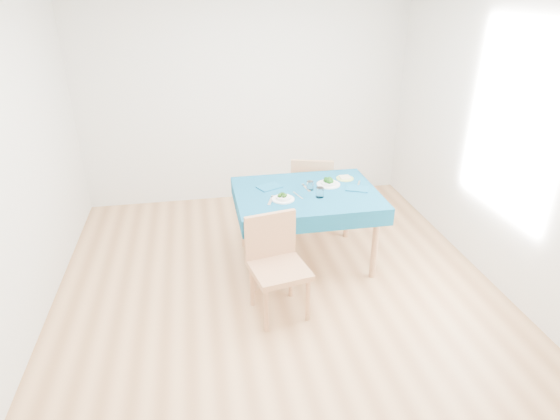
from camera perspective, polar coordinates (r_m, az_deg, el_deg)
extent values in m
cube|color=#9D6D41|center=(4.31, 0.00, -10.34)|extent=(4.00, 4.50, 0.02)
cube|color=silver|center=(5.83, -4.20, 14.01)|extent=(4.00, 0.02, 2.70)
cube|color=silver|center=(1.79, 14.01, -16.63)|extent=(4.00, 0.02, 2.70)
cube|color=silver|center=(3.87, -30.63, 4.30)|extent=(0.02, 4.50, 2.70)
cube|color=silver|center=(4.48, 26.26, 7.82)|extent=(0.02, 4.50, 2.70)
cube|color=navy|center=(4.61, 3.15, -2.11)|extent=(1.35, 1.02, 0.76)
cube|color=#AA774F|center=(3.79, -0.09, -5.70)|extent=(0.53, 0.56, 1.11)
cube|color=#AA774F|center=(5.29, 3.97, 3.95)|extent=(0.58, 0.61, 1.14)
cube|color=silver|center=(4.25, -1.14, 1.15)|extent=(0.09, 0.20, 0.00)
cube|color=silver|center=(4.37, 2.19, 1.80)|extent=(0.07, 0.18, 0.00)
cube|color=silver|center=(4.53, 3.23, 2.69)|extent=(0.05, 0.18, 0.00)
cube|color=silver|center=(4.66, 9.53, 3.06)|extent=(0.11, 0.20, 0.00)
cube|color=navy|center=(4.54, -1.30, 2.83)|extent=(0.27, 0.23, 0.01)
cube|color=navy|center=(4.56, 9.40, 2.59)|extent=(0.26, 0.23, 0.01)
cylinder|color=white|center=(4.48, 3.68, 2.99)|extent=(0.07, 0.07, 0.09)
cylinder|color=white|center=(4.33, 4.87, 2.15)|extent=(0.07, 0.07, 0.09)
cylinder|color=#B6D065|center=(4.79, 7.92, 3.84)|extent=(0.18, 0.18, 0.01)
cube|color=beige|center=(4.79, 7.93, 3.98)|extent=(0.10, 0.10, 0.02)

